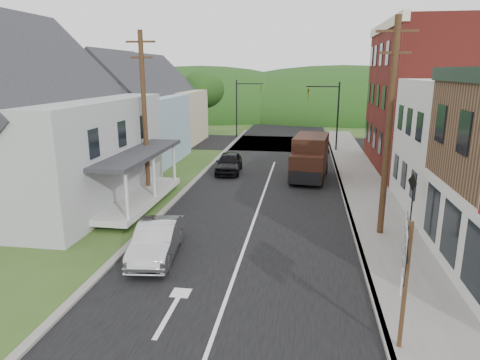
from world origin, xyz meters
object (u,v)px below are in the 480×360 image
at_px(route_sign_cluster, 405,267).
at_px(warning_sign, 412,196).
at_px(dark_sedan, 229,163).
at_px(silver_sedan, 157,241).
at_px(delivery_van, 310,158).

distance_m(route_sign_cluster, warning_sign, 8.32).
bearing_deg(dark_sedan, silver_sedan, -94.61).
xyz_separation_m(dark_sedan, delivery_van, (5.52, -0.93, 0.73)).
bearing_deg(warning_sign, route_sign_cluster, -119.32).
bearing_deg(silver_sedan, route_sign_cluster, -36.23).
bearing_deg(silver_sedan, warning_sign, 13.12).
xyz_separation_m(silver_sedan, warning_sign, (9.93, 3.57, 1.17)).
height_order(delivery_van, route_sign_cluster, route_sign_cluster).
relative_size(route_sign_cluster, warning_sign, 1.26).
height_order(dark_sedan, warning_sign, warning_sign).
height_order(silver_sedan, delivery_van, delivery_van).
height_order(dark_sedan, delivery_van, delivery_van).
distance_m(silver_sedan, route_sign_cluster, 9.24).
xyz_separation_m(delivery_van, route_sign_cluster, (2.14, -17.68, 0.90)).
xyz_separation_m(delivery_van, warning_sign, (4.16, -9.63, 0.42)).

